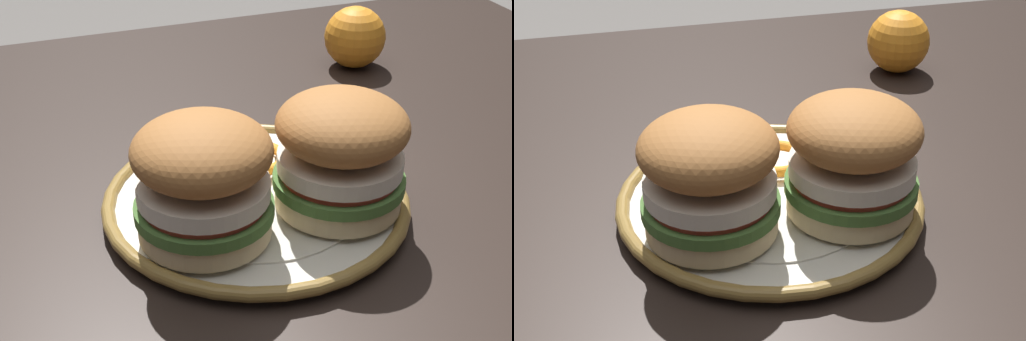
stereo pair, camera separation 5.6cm
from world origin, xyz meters
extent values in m
cube|color=black|center=(0.00, 0.00, 0.71)|extent=(1.27, 0.89, 0.03)
cube|color=black|center=(-0.58, -0.39, 0.35)|extent=(0.06, 0.06, 0.69)
cylinder|color=silver|center=(-0.07, 0.05, 0.73)|extent=(0.25, 0.25, 0.01)
torus|color=olive|center=(-0.07, 0.05, 0.73)|extent=(0.27, 0.27, 0.01)
cylinder|color=silver|center=(-0.07, 0.05, 0.74)|extent=(0.19, 0.19, 0.00)
cylinder|color=beige|center=(-0.13, 0.09, 0.75)|extent=(0.11, 0.11, 0.02)
cylinder|color=#477033|center=(-0.13, 0.09, 0.76)|extent=(0.11, 0.11, 0.01)
cylinder|color=#BC3828|center=(-0.13, 0.09, 0.77)|extent=(0.10, 0.10, 0.01)
cylinder|color=silver|center=(-0.13, 0.09, 0.78)|extent=(0.10, 0.10, 0.01)
ellipsoid|color=#A36633|center=(-0.13, 0.09, 0.81)|extent=(0.11, 0.11, 0.05)
cylinder|color=beige|center=(-0.01, 0.09, 0.75)|extent=(0.11, 0.11, 0.02)
cylinder|color=#477033|center=(-0.01, 0.09, 0.76)|extent=(0.11, 0.11, 0.01)
cylinder|color=#BC3828|center=(-0.01, 0.09, 0.77)|extent=(0.10, 0.10, 0.01)
cylinder|color=silver|center=(-0.01, 0.09, 0.78)|extent=(0.10, 0.10, 0.01)
ellipsoid|color=#A36633|center=(-0.01, 0.09, 0.81)|extent=(0.11, 0.11, 0.05)
torus|color=orange|center=(-0.09, 0.00, 0.75)|extent=(0.07, 0.07, 0.01)
cylinder|color=#F4E5C6|center=(-0.09, 0.00, 0.74)|extent=(0.03, 0.03, 0.00)
ellipsoid|color=orange|center=(-0.04, -0.02, 0.74)|extent=(0.07, 0.08, 0.01)
sphere|color=orange|center=(-0.30, -0.22, 0.76)|extent=(0.08, 0.08, 0.08)
camera|label=1|loc=(0.11, 0.54, 1.08)|focal=49.78mm
camera|label=2|loc=(0.06, 0.55, 1.08)|focal=49.78mm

